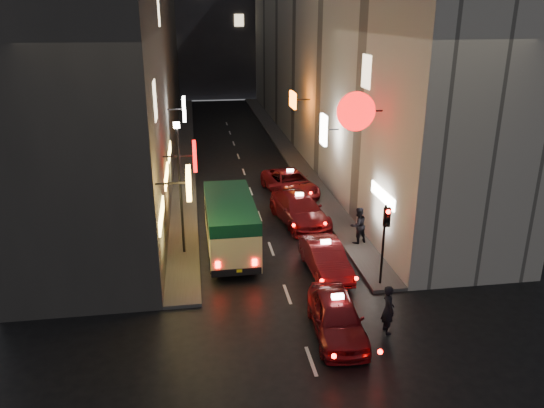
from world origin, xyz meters
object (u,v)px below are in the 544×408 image
lamp_post (180,180)px  taxi_near (337,314)px  minibus (230,220)px  traffic_light (385,229)px  pedestrian_crossing (388,306)px

lamp_post → taxi_near: bearing=-54.5°
minibus → lamp_post: size_ratio=1.01×
taxi_near → traffic_light: (2.77, 3.07, 1.84)m
taxi_near → traffic_light: bearing=47.9°
minibus → taxi_near: size_ratio=1.16×
traffic_light → taxi_near: bearing=-132.1°
pedestrian_crossing → traffic_light: size_ratio=0.60×
pedestrian_crossing → lamp_post: (-7.27, 7.70, 2.67)m
minibus → taxi_near: bearing=-66.7°
traffic_light → lamp_post: (-8.20, 4.53, 1.04)m
taxi_near → pedestrian_crossing: (1.85, -0.11, 0.20)m
lamp_post → pedestrian_crossing: bearing=-46.6°
taxi_near → pedestrian_crossing: size_ratio=2.58×
taxi_near → minibus: bearing=113.3°
pedestrian_crossing → traffic_light: 3.69m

